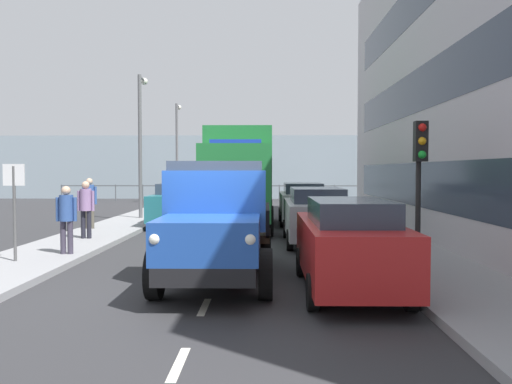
{
  "coord_description": "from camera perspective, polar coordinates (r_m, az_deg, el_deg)",
  "views": [
    {
      "loc": [
        -1.01,
        9.79,
        2.26
      ],
      "look_at": [
        -0.6,
        -12.32,
        1.34
      ],
      "focal_mm": 37.19,
      "sensor_mm": 36.0,
      "label": 1
    }
  ],
  "objects": [
    {
      "name": "lorry_cargo_green",
      "position": [
        20.9,
        -1.76,
        1.86
      ],
      "size": [
        2.58,
        8.2,
        3.87
      ],
      "color": "#1E7033",
      "rests_on": "ground_plane"
    },
    {
      "name": "lamp_post_far",
      "position": [
        35.4,
        -8.46,
        5.17
      ],
      "size": [
        0.32,
        1.14,
        6.47
      ],
      "color": "#59595B",
      "rests_on": "sidewalk_right"
    },
    {
      "name": "sidewalk_right",
      "position": [
        21.18,
        -14.53,
        -3.63
      ],
      "size": [
        2.35,
        37.71,
        0.15
      ],
      "primitive_type": "cube",
      "color": "gray",
      "rests_on": "ground_plane"
    },
    {
      "name": "sidewalk_left",
      "position": [
        20.73,
        11.25,
        -3.72
      ],
      "size": [
        2.35,
        37.71,
        0.15
      ],
      "primitive_type": "cube",
      "color": "gray",
      "rests_on": "ground_plane"
    },
    {
      "name": "car_red_kerbside_near",
      "position": [
        10.01,
        9.92,
        -5.49
      ],
      "size": [
        1.75,
        4.52,
        1.72
      ],
      "color": "#B21E1E",
      "rests_on": "ground_plane"
    },
    {
      "name": "car_silver_kerbside_1",
      "position": [
        16.31,
        6.47,
        -2.43
      ],
      "size": [
        1.91,
        4.6,
        1.72
      ],
      "color": "#B7BABF",
      "rests_on": "ground_plane"
    },
    {
      "name": "lamp_post_promenade",
      "position": [
        24.17,
        -12.28,
        6.25
      ],
      "size": [
        0.32,
        1.14,
        6.31
      ],
      "color": "#59595B",
      "rests_on": "sidewalk_right"
    },
    {
      "name": "traffic_light_near",
      "position": [
        12.45,
        17.22,
        3.25
      ],
      "size": [
        0.28,
        0.41,
        3.2
      ],
      "color": "black",
      "rests_on": "sidewalk_left"
    },
    {
      "name": "pedestrian_couple_a",
      "position": [
        17.15,
        -17.83,
        -1.3
      ],
      "size": [
        0.53,
        0.34,
        1.77
      ],
      "color": "black",
      "rests_on": "sidewalk_right"
    },
    {
      "name": "pedestrian_by_lamp",
      "position": [
        20.02,
        -17.47,
        -0.69
      ],
      "size": [
        0.53,
        0.34,
        1.82
      ],
      "color": "#4C473D",
      "rests_on": "sidewalk_right"
    },
    {
      "name": "truck_vintage_blue",
      "position": [
        10.53,
        -4.23,
        -3.52
      ],
      "size": [
        2.17,
        5.64,
        2.43
      ],
      "color": "black",
      "rests_on": "ground_plane"
    },
    {
      "name": "sea_horizon",
      "position": [
        42.15,
        -0.31,
        2.69
      ],
      "size": [
        80.0,
        0.8,
        5.0
      ],
      "primitive_type": "cube",
      "color": "#84939E",
      "rests_on": "ground_plane"
    },
    {
      "name": "seawall_railing",
      "position": [
        38.58,
        -0.44,
        0.37
      ],
      "size": [
        28.08,
        0.08,
        1.2
      ],
      "color": "#4C5156",
      "rests_on": "ground_plane"
    },
    {
      "name": "car_teal_oppositeside_0",
      "position": [
        21.72,
        -8.37,
        -1.25
      ],
      "size": [
        1.85,
        4.47,
        1.72
      ],
      "color": "#1E6670",
      "rests_on": "ground_plane"
    },
    {
      "name": "car_grey_oppositeside_1",
      "position": [
        27.21,
        -6.45,
        -0.51
      ],
      "size": [
        1.98,
        4.63,
        1.72
      ],
      "color": "slate",
      "rests_on": "ground_plane"
    },
    {
      "name": "ground_plane",
      "position": [
        20.44,
        -1.78,
        -3.98
      ],
      "size": [
        80.0,
        80.0,
        0.0
      ],
      "primitive_type": "plane",
      "color": "#2D2D30"
    },
    {
      "name": "car_white_kerbside_2",
      "position": [
        22.26,
        5.02,
        -1.15
      ],
      "size": [
        1.93,
        4.29,
        1.72
      ],
      "color": "white",
      "rests_on": "ground_plane"
    },
    {
      "name": "pedestrian_strolling",
      "position": [
        14.14,
        -19.72,
        -2.24
      ],
      "size": [
        0.53,
        0.34,
        1.71
      ],
      "color": "#383342",
      "rests_on": "sidewalk_right"
    },
    {
      "name": "road_centreline_markings",
      "position": [
        19.78,
        -1.88,
        -4.18
      ],
      "size": [
        0.12,
        33.85,
        0.01
      ],
      "color": "silver",
      "rests_on": "ground_plane"
    },
    {
      "name": "street_sign",
      "position": [
        13.43,
        -24.57,
        -0.3
      ],
      "size": [
        0.5,
        0.07,
        2.25
      ],
      "color": "#4C4C4C",
      "rests_on": "sidewalk_right"
    }
  ]
}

